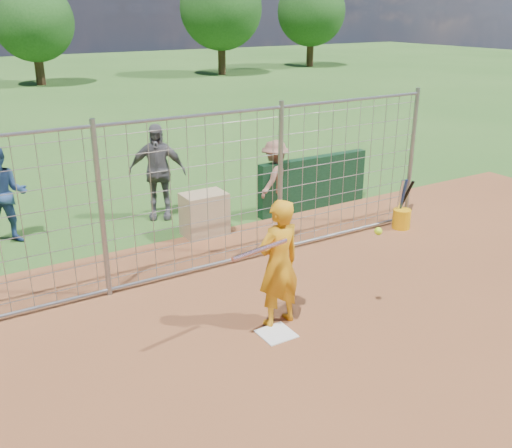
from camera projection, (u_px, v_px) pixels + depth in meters
ground at (268, 328)px, 7.55m from camera, size 100.00×100.00×0.00m
home_plate at (276, 334)px, 7.38m from camera, size 0.43×0.43×0.02m
dugout_wall at (313, 183)px, 11.88m from camera, size 2.60×0.20×1.10m
batter at (279, 264)px, 7.36m from camera, size 0.66×0.46×1.74m
bystander_a at (2, 195)px, 9.99m from camera, size 1.02×0.90×1.77m
bystander_b at (157, 172)px, 11.18m from camera, size 1.20×0.94×1.91m
bystander_c at (275, 178)px, 11.40m from camera, size 1.15×1.02×1.54m
equipment_bin at (204, 214)px, 10.52m from camera, size 0.80×0.55×0.80m
equipment_in_play at (291, 245)px, 6.95m from camera, size 2.14×0.41×0.11m
bucket_with_bats at (401, 216)px, 10.87m from camera, size 0.34×0.40×0.97m
backstop_fence at (198, 197)px, 8.70m from camera, size 9.08×0.08×2.60m
tree_line at (34, 13)px, 30.22m from camera, size 44.66×6.72×6.48m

